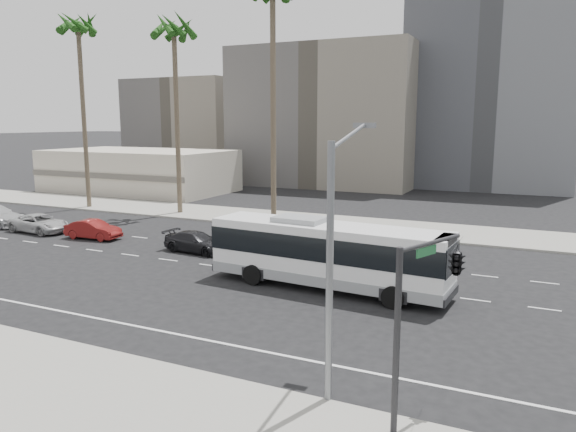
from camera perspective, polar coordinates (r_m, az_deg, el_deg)
The scene contains 16 objects.
ground at distance 31.12m, azimuth -3.59°, elevation -5.81°, with size 700.00×700.00×0.00m, color black.
sidewalk_north at distance 44.97m, azimuth 5.89°, elevation -0.85°, with size 120.00×7.00×0.15m, color gray.
sidewalk_south at distance 19.82m, azimuth -26.47°, elevation -16.07°, with size 120.00×7.00×0.15m, color gray.
commercial_low at distance 68.83m, azimuth -15.33°, elevation 4.61°, with size 22.00×12.16×5.00m.
midrise_beige_west at distance 76.01m, azimuth 4.76°, elevation 10.29°, with size 24.00×18.00×18.00m, color #5E5A56.
midrise_gray_center at distance 78.68m, azimuth 20.82°, elevation 12.60°, with size 20.00×20.00×26.00m, color #4C4D53.
midrise_beige_far at distance 92.54m, azimuth -9.61°, elevation 9.18°, with size 18.00×16.00×15.00m, color #5E5A56.
civic_tower at distance 278.43m, azimuth 22.31°, elevation 15.44°, with size 42.00×42.00×129.00m.
city_bus at distance 27.61m, azimuth 4.14°, elevation -3.83°, with size 12.59×3.69×3.57m.
car_a at distance 35.93m, azimuth -9.59°, elevation -2.70°, with size 4.58×1.86×1.33m, color black.
car_b at distance 41.83m, azimuth -19.76°, elevation -1.34°, with size 4.19×1.46×1.38m, color maroon.
car_c at distance 45.87m, azimuth -24.60°, elevation -0.70°, with size 5.00×2.31×1.39m, color #B0B0B1.
streetlight_corner at distance 16.14m, azimuth 4.91°, elevation -3.47°, with size 0.68×3.90×8.35m.
traffic_signal at distance 16.28m, azimuth 16.72°, elevation -4.80°, with size 2.41×3.37×5.27m.
palm_mid at distance 51.05m, azimuth -11.86°, elevation 18.10°, with size 5.72×5.72×17.66m.
palm_far at distance 57.03m, azimuth -21.14°, elevation 17.68°, with size 5.37×5.37×18.46m.
Camera 1 is at (14.39, -26.28, 8.40)m, focal length 33.91 mm.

